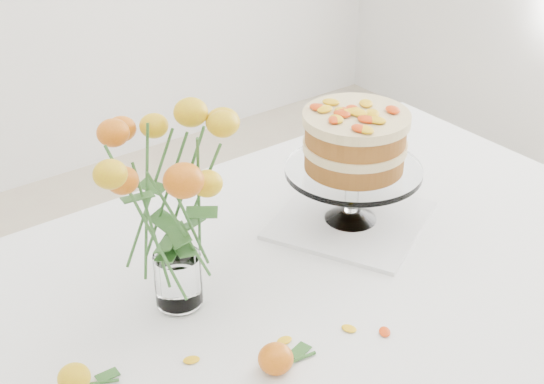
{
  "coord_description": "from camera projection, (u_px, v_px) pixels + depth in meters",
  "views": [
    {
      "loc": [
        -0.68,
        -0.82,
        1.55
      ],
      "look_at": [
        -0.0,
        0.09,
        0.9
      ],
      "focal_mm": 50.0,
      "sensor_mm": 36.0,
      "label": 1
    }
  ],
  "objects": [
    {
      "name": "napkin",
      "position": [
        350.0,
        220.0,
        1.49
      ],
      "size": [
        0.37,
        0.37,
        0.01
      ],
      "primitive_type": "cube",
      "rotation": [
        0.0,
        0.0,
        0.47
      ],
      "color": "silver",
      "rests_on": "table"
    },
    {
      "name": "stray_petal_c",
      "position": [
        385.0,
        332.0,
        1.2
      ],
      "size": [
        0.03,
        0.02,
        0.0
      ],
      "primitive_type": "ellipsoid",
      "color": "yellow",
      "rests_on": "table"
    },
    {
      "name": "loose_rose_far",
      "position": [
        276.0,
        359.0,
        1.12
      ],
      "size": [
        0.1,
        0.05,
        0.05
      ],
      "rotation": [
        0.0,
        0.0,
        -0.13
      ],
      "color": "#BD5909",
      "rests_on": "table"
    },
    {
      "name": "stray_petal_b",
      "position": [
        349.0,
        329.0,
        1.21
      ],
      "size": [
        0.03,
        0.02,
        0.0
      ],
      "primitive_type": "ellipsoid",
      "color": "yellow",
      "rests_on": "table"
    },
    {
      "name": "stray_petal_a",
      "position": [
        284.0,
        341.0,
        1.19
      ],
      "size": [
        0.03,
        0.02,
        0.0
      ],
      "primitive_type": "ellipsoid",
      "color": "yellow",
      "rests_on": "table"
    },
    {
      "name": "loose_rose_near",
      "position": [
        74.0,
        378.0,
        1.09
      ],
      "size": [
        0.08,
        0.05,
        0.04
      ],
      "rotation": [
        0.0,
        0.0,
        -0.44
      ],
      "color": "orange",
      "rests_on": "table"
    },
    {
      "name": "cake_stand",
      "position": [
        355.0,
        147.0,
        1.41
      ],
      "size": [
        0.26,
        0.26,
        0.23
      ],
      "rotation": [
        0.0,
        0.0,
        0.35
      ],
      "color": "white",
      "rests_on": "napkin"
    },
    {
      "name": "table",
      "position": [
        303.0,
        320.0,
        1.36
      ],
      "size": [
        1.43,
        0.93,
        0.76
      ],
      "color": "tan",
      "rests_on": "ground"
    },
    {
      "name": "stray_petal_d",
      "position": [
        191.0,
        360.0,
        1.15
      ],
      "size": [
        0.03,
        0.02,
        0.0
      ],
      "primitive_type": "ellipsoid",
      "color": "yellow",
      "rests_on": "table"
    },
    {
      "name": "rose_vase",
      "position": [
        171.0,
        184.0,
        1.15
      ],
      "size": [
        0.26,
        0.26,
        0.39
      ],
      "rotation": [
        0.0,
        0.0,
        -0.02
      ],
      "color": "white",
      "rests_on": "table"
    }
  ]
}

